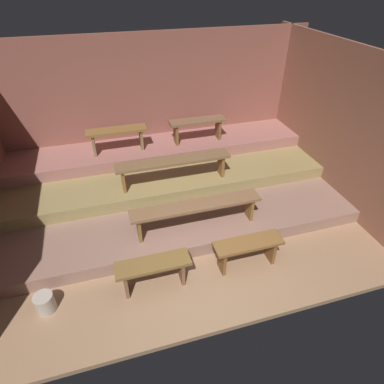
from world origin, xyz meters
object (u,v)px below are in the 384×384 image
object	(u,v)px
bench_lower_center	(196,208)
bench_upper_right	(197,125)
bench_middle_center	(173,164)
bench_upper_left	(117,134)
bench_floor_right	(248,248)
bench_floor_left	(153,269)
pail_floor	(45,303)

from	to	relation	value
bench_lower_center	bench_upper_right	bearing A→B (deg)	72.62
bench_middle_center	bench_upper_left	world-z (taller)	bench_upper_left
bench_floor_right	bench_upper_right	xyz separation A→B (m)	(0.12, 2.94, 0.69)
bench_floor_left	bench_upper_left	distance (m)	3.03
bench_middle_center	bench_upper_left	xyz separation A→B (m)	(-0.88, 1.07, 0.20)
bench_floor_right	bench_upper_left	distance (m)	3.39
pail_floor	bench_floor_right	bearing A→B (deg)	-0.30
bench_upper_right	bench_upper_left	bearing A→B (deg)	180.00
bench_floor_right	bench_middle_center	distance (m)	2.05
bench_floor_left	bench_lower_center	xyz separation A→B (m)	(0.86, 0.80, 0.26)
bench_upper_left	pail_floor	world-z (taller)	bench_upper_left
bench_upper_right	pail_floor	world-z (taller)	bench_upper_right
bench_floor_left	bench_middle_center	xyz separation A→B (m)	(0.76, 1.87, 0.49)
bench_middle_center	pail_floor	size ratio (longest dim) A/B	7.68
bench_floor_right	bench_upper_right	distance (m)	3.03
bench_floor_right	bench_middle_center	size ratio (longest dim) A/B	0.50
pail_floor	bench_middle_center	bearing A→B (deg)	39.89
bench_floor_right	bench_lower_center	size ratio (longest dim) A/B	0.49
bench_floor_right	bench_lower_center	xyz separation A→B (m)	(-0.56, 0.80, 0.26)
bench_lower_center	pail_floor	distance (m)	2.50
bench_middle_center	bench_upper_left	distance (m)	1.40
bench_middle_center	bench_upper_left	size ratio (longest dim) A/B	1.78
bench_middle_center	bench_floor_right	bearing A→B (deg)	-70.59
bench_upper_left	pail_floor	bearing A→B (deg)	-114.72
bench_floor_right	bench_middle_center	bearing A→B (deg)	109.41
bench_upper_right	bench_floor_right	bearing A→B (deg)	-92.27
bench_floor_left	pail_floor	distance (m)	1.48
bench_middle_center	bench_floor_left	bearing A→B (deg)	-112.04
bench_lower_center	bench_upper_right	world-z (taller)	bench_upper_right
bench_middle_center	bench_upper_right	world-z (taller)	bench_upper_right
bench_middle_center	pail_floor	xyz separation A→B (m)	(-2.22, -1.86, -0.71)
bench_floor_right	bench_floor_left	bearing A→B (deg)	180.00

